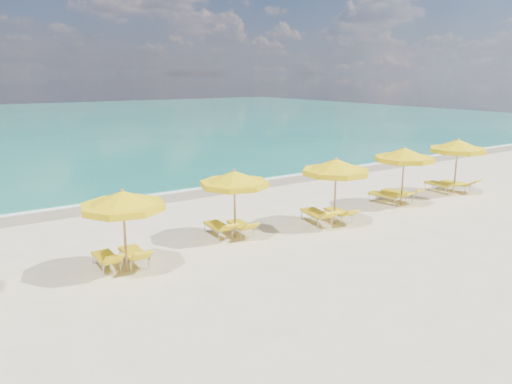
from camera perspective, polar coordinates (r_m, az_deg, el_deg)
ground_plane at (r=17.64m, az=2.73°, el=-4.73°), size 120.00×120.00×0.00m
ocean at (r=62.48m, az=-24.79°, el=7.10°), size 120.00×80.00×0.30m
wet_sand_band at (r=23.76m, az=-7.98°, el=-0.10°), size 120.00×2.60×0.01m
foam_line at (r=24.47m, az=-8.81°, el=0.27°), size 120.00×1.20×0.03m
whitecap_near at (r=31.17m, az=-25.96°, el=1.88°), size 14.00×0.36×0.05m
whitecap_far at (r=41.91m, az=-8.20°, el=5.70°), size 18.00×0.30×0.05m
umbrella_2 at (r=14.21m, az=-14.99°, el=-1.02°), size 2.72×2.72×2.41m
umbrella_3 at (r=16.67m, az=-2.48°, el=1.45°), size 2.57×2.57×2.39m
umbrella_4 at (r=18.36m, az=9.13°, el=2.81°), size 3.22×3.22×2.54m
umbrella_5 at (r=21.86m, az=16.59°, el=4.07°), size 3.05×3.05×2.53m
umbrella_6 at (r=24.87m, az=22.07°, el=4.86°), size 3.11×3.11×2.60m
lounger_2_left at (r=15.08m, az=-16.70°, el=-7.69°), size 0.59×1.63×0.73m
lounger_2_right at (r=15.17m, az=-13.74°, el=-7.33°), size 0.68×1.76×0.74m
lounger_3_left at (r=17.32m, az=-4.28°, el=-4.38°), size 0.67×1.75×0.71m
lounger_3_right at (r=17.46m, az=-1.73°, el=-4.23°), size 0.72×1.69×0.67m
lounger_4_left at (r=18.77m, az=6.98°, el=-2.95°), size 1.00×2.04×0.79m
lounger_4_right at (r=19.34m, az=9.46°, el=-2.65°), size 0.77×1.73×0.67m
lounger_5_left at (r=22.27m, az=14.67°, el=-0.73°), size 0.97×1.98×0.69m
lounger_5_right at (r=22.93m, az=15.96°, el=-0.42°), size 0.83×1.90×0.72m
lounger_6_left at (r=25.19m, az=20.30°, el=0.48°), size 0.78×1.97×0.69m
lounger_6_right at (r=25.78m, az=21.95°, el=0.61°), size 0.83×1.89×0.72m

